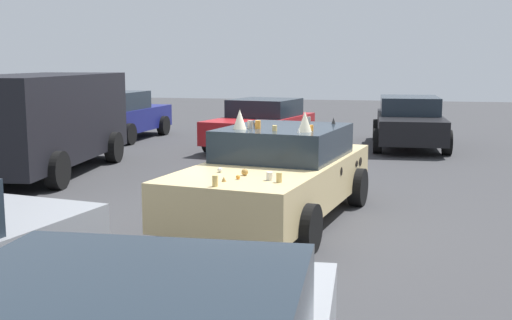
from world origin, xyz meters
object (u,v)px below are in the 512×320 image
parked_van_behind_right (39,118)px  parked_sedan_behind_left (119,116)px  parked_sedan_near_right (262,124)px  art_car_decorated (278,173)px  parked_sedan_row_back_center (409,121)px

parked_van_behind_right → parked_sedan_behind_left: bearing=2.6°
parked_sedan_near_right → parked_sedan_behind_left: bearing=-92.4°
art_car_decorated → parked_sedan_near_right: size_ratio=1.13×
art_car_decorated → parked_sedan_near_right: (7.58, 1.81, -0.02)m
parked_sedan_behind_left → parked_sedan_row_back_center: size_ratio=0.94×
art_car_decorated → parked_sedan_behind_left: size_ratio=1.15×
parked_van_behind_right → parked_sedan_behind_left: parked_van_behind_right is taller
art_car_decorated → parked_sedan_behind_left: art_car_decorated is taller
parked_sedan_near_right → parked_sedan_behind_left: (1.18, 4.67, 0.05)m
parked_sedan_behind_left → parked_sedan_near_right: bearing=-101.8°
parked_sedan_row_back_center → art_car_decorated: bearing=-15.4°
art_car_decorated → parked_sedan_behind_left: (8.76, 6.48, 0.03)m
parked_van_behind_right → parked_sedan_near_right: bearing=-44.4°
parked_sedan_behind_left → parked_van_behind_right: bearing=-169.1°
art_car_decorated → parked_sedan_near_right: bearing=-157.1°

